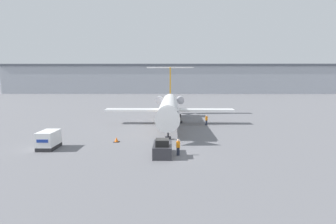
# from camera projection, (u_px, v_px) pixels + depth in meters

# --- Properties ---
(ground_plane) EXTENTS (600.00, 600.00, 0.00)m
(ground_plane) POSITION_uv_depth(u_px,v_px,m) (167.00, 156.00, 28.05)
(ground_plane) COLOR slate
(terminal_building) EXTENTS (180.00, 16.80, 15.82)m
(terminal_building) POSITION_uv_depth(u_px,v_px,m) (170.00, 79.00, 146.05)
(terminal_building) COLOR #9EA3AD
(terminal_building) RESTS_ON ground
(airplane_main) EXTENTS (23.30, 30.62, 10.79)m
(airplane_main) POSITION_uv_depth(u_px,v_px,m) (169.00, 106.00, 47.21)
(airplane_main) COLOR white
(airplane_main) RESTS_ON ground
(pushback_tug) EXTENTS (1.97, 4.03, 1.97)m
(pushback_tug) POSITION_uv_depth(u_px,v_px,m) (163.00, 149.00, 28.06)
(pushback_tug) COLOR #2D2D33
(pushback_tug) RESTS_ON ground
(luggage_cart) EXTENTS (1.84, 3.09, 2.12)m
(luggage_cart) POSITION_uv_depth(u_px,v_px,m) (49.00, 140.00, 30.66)
(luggage_cart) COLOR #232326
(luggage_cart) RESTS_ON ground
(worker_near_tug) EXTENTS (0.40, 0.25, 1.76)m
(worker_near_tug) POSITION_uv_depth(u_px,v_px,m) (178.00, 147.00, 28.05)
(worker_near_tug) COLOR #232838
(worker_near_tug) RESTS_ON ground
(worker_by_wing) EXTENTS (0.40, 0.25, 1.76)m
(worker_by_wing) POSITION_uv_depth(u_px,v_px,m) (206.00, 120.00, 46.35)
(worker_by_wing) COLOR #232838
(worker_by_wing) RESTS_ON ground
(traffic_cone_left) EXTENTS (0.72, 0.72, 0.64)m
(traffic_cone_left) POSITION_uv_depth(u_px,v_px,m) (116.00, 140.00, 34.02)
(traffic_cone_left) COLOR black
(traffic_cone_left) RESTS_ON ground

